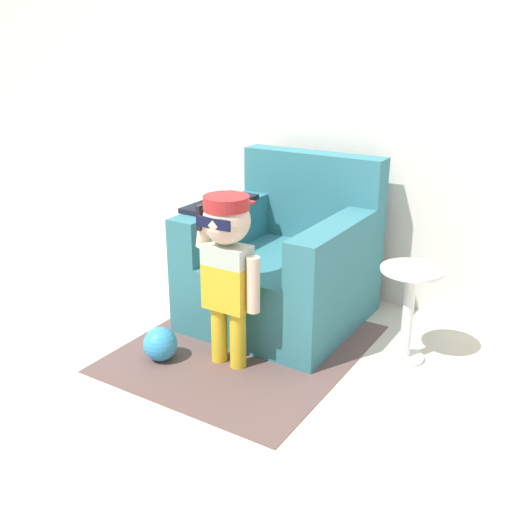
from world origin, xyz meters
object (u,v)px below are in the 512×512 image
Objects in this scene: toy_ball at (160,344)px; person_child at (227,256)px; side_table at (409,305)px; armchair at (284,266)px.

person_child is at bearing 25.50° from toy_ball.
side_table is at bearing 35.19° from person_child.
person_child is at bearing -144.81° from side_table.
side_table is at bearing 32.46° from toy_ball.
armchair reaches higher than side_table.
person_child is 1.02m from side_table.
armchair is 1.06× the size of person_child.
toy_ball is (-0.35, -0.17, -0.54)m from person_child.
armchair is 0.85m from side_table.
armchair is 1.86× the size of side_table.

